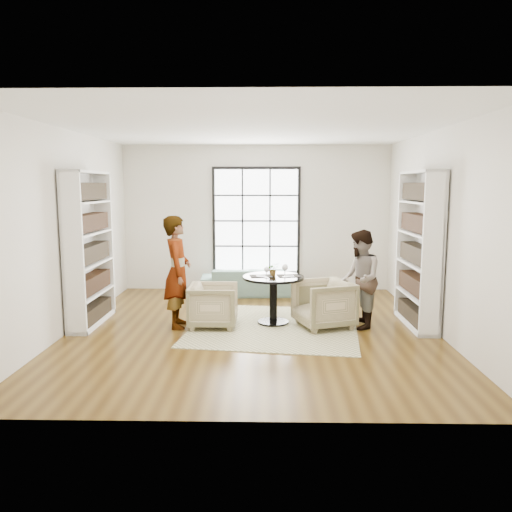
{
  "coord_description": "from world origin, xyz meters",
  "views": [
    {
      "loc": [
        0.21,
        -7.37,
        2.18
      ],
      "look_at": [
        0.05,
        0.4,
        1.08
      ],
      "focal_mm": 35.0,
      "sensor_mm": 36.0,
      "label": 1
    }
  ],
  "objects_px": {
    "pedestal_table": "(273,289)",
    "wine_glass_left": "(267,270)",
    "armchair_right": "(323,304)",
    "flower_centerpiece": "(273,269)",
    "armchair_left": "(214,305)",
    "sofa": "(248,281)",
    "person_right": "(360,279)",
    "wine_glass_right": "(285,268)",
    "person_left": "(177,272)"
  },
  "relations": [
    {
      "from": "wine_glass_right",
      "to": "flower_centerpiece",
      "type": "xyz_separation_m",
      "value": [
        -0.18,
        0.17,
        -0.05
      ]
    },
    {
      "from": "sofa",
      "to": "person_left",
      "type": "xyz_separation_m",
      "value": [
        -1.01,
        -2.3,
        0.59
      ]
    },
    {
      "from": "wine_glass_right",
      "to": "sofa",
      "type": "bearing_deg",
      "value": 106.32
    },
    {
      "from": "pedestal_table",
      "to": "person_right",
      "type": "distance_m",
      "value": 1.35
    },
    {
      "from": "armchair_left",
      "to": "person_right",
      "type": "xyz_separation_m",
      "value": [
        2.25,
        0.01,
        0.42
      ]
    },
    {
      "from": "person_right",
      "to": "flower_centerpiece",
      "type": "height_order",
      "value": "person_right"
    },
    {
      "from": "armchair_right",
      "to": "sofa",
      "type": "bearing_deg",
      "value": -171.05
    },
    {
      "from": "armchair_right",
      "to": "wine_glass_right",
      "type": "xyz_separation_m",
      "value": [
        -0.59,
        0.08,
        0.55
      ]
    },
    {
      "from": "person_left",
      "to": "person_right",
      "type": "distance_m",
      "value": 2.8
    },
    {
      "from": "armchair_left",
      "to": "flower_centerpiece",
      "type": "distance_m",
      "value": 1.1
    },
    {
      "from": "person_right",
      "to": "wine_glass_right",
      "type": "bearing_deg",
      "value": -91.6
    },
    {
      "from": "pedestal_table",
      "to": "sofa",
      "type": "relative_size",
      "value": 0.51
    },
    {
      "from": "armchair_right",
      "to": "person_right",
      "type": "bearing_deg",
      "value": 70.51
    },
    {
      "from": "sofa",
      "to": "flower_centerpiece",
      "type": "height_order",
      "value": "flower_centerpiece"
    },
    {
      "from": "sofa",
      "to": "wine_glass_left",
      "type": "relative_size",
      "value": 10.42
    },
    {
      "from": "pedestal_table",
      "to": "wine_glass_right",
      "type": "distance_m",
      "value": 0.41
    },
    {
      "from": "armchair_right",
      "to": "flower_centerpiece",
      "type": "height_order",
      "value": "flower_centerpiece"
    },
    {
      "from": "pedestal_table",
      "to": "person_left",
      "type": "xyz_separation_m",
      "value": [
        -1.48,
        -0.19,
        0.31
      ]
    },
    {
      "from": "armchair_right",
      "to": "person_left",
      "type": "relative_size",
      "value": 0.47
    },
    {
      "from": "sofa",
      "to": "person_left",
      "type": "bearing_deg",
      "value": 62.98
    },
    {
      "from": "pedestal_table",
      "to": "armchair_left",
      "type": "bearing_deg",
      "value": -168.24
    },
    {
      "from": "pedestal_table",
      "to": "sofa",
      "type": "xyz_separation_m",
      "value": [
        -0.47,
        2.11,
        -0.28
      ]
    },
    {
      "from": "sofa",
      "to": "armchair_left",
      "type": "bearing_deg",
      "value": 75.38
    },
    {
      "from": "armchair_left",
      "to": "armchair_right",
      "type": "bearing_deg",
      "value": -89.77
    },
    {
      "from": "armchair_right",
      "to": "person_left",
      "type": "xyz_separation_m",
      "value": [
        -2.25,
        -0.01,
        0.5
      ]
    },
    {
      "from": "pedestal_table",
      "to": "armchair_right",
      "type": "distance_m",
      "value": 0.81
    },
    {
      "from": "armchair_left",
      "to": "person_right",
      "type": "bearing_deg",
      "value": -89.87
    },
    {
      "from": "wine_glass_left",
      "to": "armchair_right",
      "type": "bearing_deg",
      "value": -1.2
    },
    {
      "from": "armchair_left",
      "to": "flower_centerpiece",
      "type": "bearing_deg",
      "value": -74.22
    },
    {
      "from": "pedestal_table",
      "to": "person_right",
      "type": "height_order",
      "value": "person_right"
    },
    {
      "from": "sofa",
      "to": "person_left",
      "type": "distance_m",
      "value": 2.58
    },
    {
      "from": "pedestal_table",
      "to": "flower_centerpiece",
      "type": "distance_m",
      "value": 0.32
    },
    {
      "from": "armchair_right",
      "to": "flower_centerpiece",
      "type": "bearing_deg",
      "value": -127.51
    },
    {
      "from": "wine_glass_left",
      "to": "wine_glass_right",
      "type": "relative_size",
      "value": 0.85
    },
    {
      "from": "person_right",
      "to": "wine_glass_left",
      "type": "height_order",
      "value": "person_right"
    },
    {
      "from": "sofa",
      "to": "person_left",
      "type": "height_order",
      "value": "person_left"
    },
    {
      "from": "pedestal_table",
      "to": "wine_glass_left",
      "type": "bearing_deg",
      "value": -123.38
    },
    {
      "from": "flower_centerpiece",
      "to": "wine_glass_left",
      "type": "bearing_deg",
      "value": -113.69
    },
    {
      "from": "armchair_right",
      "to": "person_left",
      "type": "height_order",
      "value": "person_left"
    },
    {
      "from": "wine_glass_right",
      "to": "armchair_left",
      "type": "bearing_deg",
      "value": -175.17
    },
    {
      "from": "armchair_left",
      "to": "person_right",
      "type": "height_order",
      "value": "person_right"
    },
    {
      "from": "pedestal_table",
      "to": "armchair_right",
      "type": "relative_size",
      "value": 1.19
    },
    {
      "from": "person_right",
      "to": "wine_glass_left",
      "type": "relative_size",
      "value": 8.45
    },
    {
      "from": "wine_glass_left",
      "to": "flower_centerpiece",
      "type": "height_order",
      "value": "flower_centerpiece"
    },
    {
      "from": "armchair_left",
      "to": "flower_centerpiece",
      "type": "relative_size",
      "value": 3.72
    },
    {
      "from": "armchair_left",
      "to": "flower_centerpiece",
      "type": "height_order",
      "value": "flower_centerpiece"
    },
    {
      "from": "person_right",
      "to": "flower_centerpiece",
      "type": "bearing_deg",
      "value": -98.28
    },
    {
      "from": "person_right",
      "to": "wine_glass_right",
      "type": "relative_size",
      "value": 7.21
    },
    {
      "from": "armchair_left",
      "to": "person_right",
      "type": "relative_size",
      "value": 0.49
    },
    {
      "from": "armchair_right",
      "to": "wine_glass_left",
      "type": "distance_m",
      "value": 1.02
    }
  ]
}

